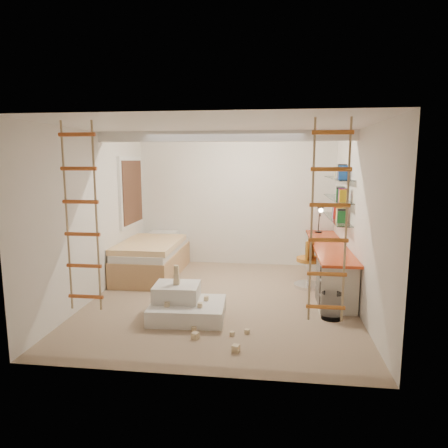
# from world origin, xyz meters

# --- Properties ---
(floor) EXTENTS (4.50, 4.50, 0.00)m
(floor) POSITION_xyz_m (0.00, 0.00, 0.00)
(floor) COLOR #92785E
(floor) RESTS_ON ground
(ceiling_beam) EXTENTS (4.00, 0.18, 0.16)m
(ceiling_beam) POSITION_xyz_m (0.00, 0.30, 2.52)
(ceiling_beam) COLOR white
(ceiling_beam) RESTS_ON ceiling
(window_frame) EXTENTS (0.06, 1.15, 1.35)m
(window_frame) POSITION_xyz_m (-1.97, 1.50, 1.55)
(window_frame) COLOR white
(window_frame) RESTS_ON wall_left
(window_blind) EXTENTS (0.02, 1.00, 1.20)m
(window_blind) POSITION_xyz_m (-1.93, 1.50, 1.55)
(window_blind) COLOR #4C2D1E
(window_blind) RESTS_ON window_frame
(rope_ladder_left) EXTENTS (0.41, 0.04, 2.13)m
(rope_ladder_left) POSITION_xyz_m (-1.35, -1.75, 1.52)
(rope_ladder_left) COLOR #BE4920
(rope_ladder_left) RESTS_ON ceiling
(rope_ladder_right) EXTENTS (0.41, 0.04, 2.13)m
(rope_ladder_right) POSITION_xyz_m (1.35, -1.75, 1.52)
(rope_ladder_right) COLOR orange
(rope_ladder_right) RESTS_ON ceiling
(waste_bin) EXTENTS (0.29, 0.29, 0.36)m
(waste_bin) POSITION_xyz_m (1.60, -0.56, 0.18)
(waste_bin) COLOR white
(waste_bin) RESTS_ON floor
(desk) EXTENTS (0.56, 2.80, 0.75)m
(desk) POSITION_xyz_m (1.72, 0.86, 0.40)
(desk) COLOR red
(desk) RESTS_ON floor
(shelves) EXTENTS (0.25, 1.80, 0.71)m
(shelves) POSITION_xyz_m (1.87, 1.13, 1.50)
(shelves) COLOR white
(shelves) RESTS_ON wall_right
(bed) EXTENTS (1.02, 2.00, 0.69)m
(bed) POSITION_xyz_m (-1.48, 1.23, 0.33)
(bed) COLOR #AD7F51
(bed) RESTS_ON floor
(task_lamp) EXTENTS (0.14, 0.36, 0.57)m
(task_lamp) POSITION_xyz_m (1.67, 1.82, 1.14)
(task_lamp) COLOR black
(task_lamp) RESTS_ON desk
(swivel_chair) EXTENTS (0.66, 0.66, 0.83)m
(swivel_chair) POSITION_xyz_m (1.40, 0.80, 0.31)
(swivel_chair) COLOR #B26D22
(swivel_chair) RESTS_ON floor
(play_platform) EXTENTS (1.05, 0.84, 0.45)m
(play_platform) POSITION_xyz_m (-0.42, -0.77, 0.18)
(play_platform) COLOR silver
(play_platform) RESTS_ON floor
(toy_blocks) EXTENTS (1.15, 1.07, 0.72)m
(toy_blocks) POSITION_xyz_m (-0.17, -1.04, 0.26)
(toy_blocks) COLOR #CCB284
(toy_blocks) RESTS_ON floor
(books) EXTENTS (0.14, 0.64, 0.92)m
(books) POSITION_xyz_m (1.87, 1.13, 1.58)
(books) COLOR #1E722D
(books) RESTS_ON shelves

